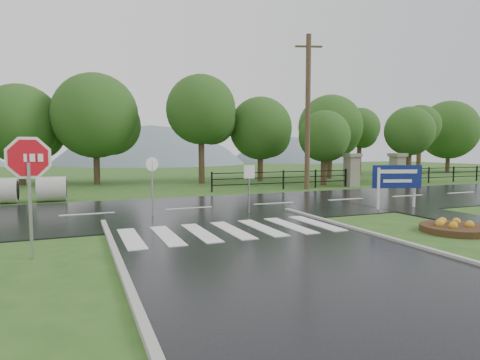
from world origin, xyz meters
name	(u,v)px	position (x,y,z in m)	size (l,w,h in m)	color
ground	(327,282)	(0.00, 0.00, 0.00)	(120.00, 120.00, 0.00)	#2B541C
main_road	(189,209)	(0.00, 10.00, 0.00)	(90.00, 8.00, 0.04)	black
walkway	(460,219)	(8.50, 4.00, 0.00)	(2.20, 11.00, 0.04)	black
crosswalk	(232,230)	(0.00, 5.00, 0.06)	(6.50, 2.80, 0.02)	silver
pillar_west	(352,169)	(13.00, 16.00, 1.18)	(1.00, 1.00, 2.24)	gray
pillar_east	(397,168)	(17.00, 16.00, 1.18)	(1.00, 1.00, 2.24)	gray
fence_west	(283,178)	(7.75, 16.00, 0.72)	(9.58, 0.08, 1.20)	black
hills	(127,253)	(3.49, 65.00, -15.54)	(102.00, 48.00, 48.00)	slate
treeline	(153,183)	(1.00, 24.00, 0.00)	(83.20, 5.20, 10.00)	#214916
stop_sign	(29,169)	(-5.35, 3.95, 2.06)	(1.33, 0.12, 2.99)	#939399
estate_billboard	(397,179)	(8.11, 6.74, 1.28)	(2.06, 0.70, 1.86)	silver
flower_bed	(455,227)	(6.26, 2.39, 0.15)	(2.00, 2.00, 0.40)	#332111
reg_sign_small	(249,179)	(1.85, 7.92, 1.37)	(0.42, 0.08, 1.91)	#939399
reg_sign_round	(152,179)	(-1.74, 8.70, 1.41)	(0.49, 0.20, 2.23)	#939399
utility_pole_east	(308,111)	(9.16, 15.50, 4.88)	(1.65, 0.66, 9.59)	#473523
entrance_tree_left	(324,137)	(11.78, 17.50, 3.41)	(3.59, 3.59, 5.23)	#3D2B1C
entrance_tree_right	(409,131)	(19.54, 17.50, 3.90)	(3.75, 3.75, 5.80)	#3D2B1C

